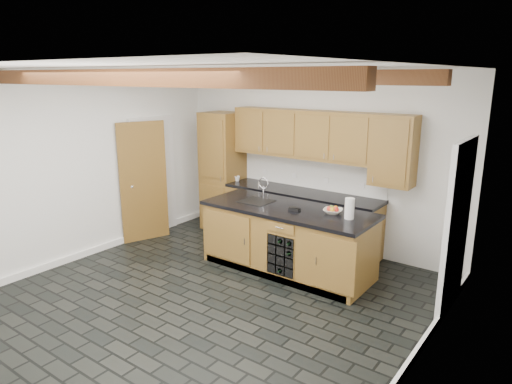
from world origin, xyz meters
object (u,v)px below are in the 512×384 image
(kitchen_scale, at_px, (294,209))
(paper_towel, at_px, (349,209))
(fruit_bowl, at_px, (333,211))
(island, at_px, (287,239))

(kitchen_scale, bearing_deg, paper_towel, 4.58)
(kitchen_scale, xyz_separation_m, fruit_bowl, (0.49, 0.18, 0.01))
(island, distance_m, paper_towel, 1.08)
(kitchen_scale, distance_m, fruit_bowl, 0.52)
(island, relative_size, fruit_bowl, 9.80)
(island, distance_m, fruit_bowl, 0.81)
(island, relative_size, kitchen_scale, 15.54)
(paper_towel, bearing_deg, island, -176.72)
(island, height_order, kitchen_scale, kitchen_scale)
(paper_towel, bearing_deg, fruit_bowl, 163.26)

